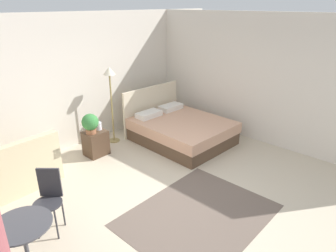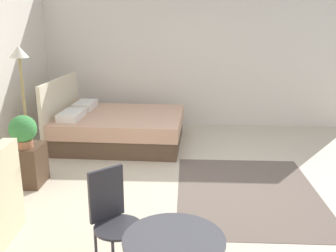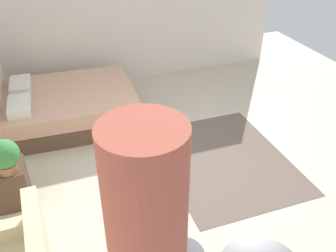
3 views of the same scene
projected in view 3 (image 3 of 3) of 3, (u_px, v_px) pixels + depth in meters
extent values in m
cube|color=beige|center=(187.00, 166.00, 5.21)|extent=(9.18, 9.08, 0.02)
cube|color=silver|center=(126.00, 7.00, 6.91)|extent=(0.12, 6.08, 2.83)
cube|color=#66564C|center=(224.00, 159.00, 5.31)|extent=(2.21, 1.72, 0.01)
cube|color=brown|center=(72.00, 112.00, 6.16)|extent=(1.73, 2.08, 0.28)
cube|color=tan|center=(70.00, 98.00, 6.03)|extent=(1.77, 2.12, 0.24)
cube|color=white|center=(19.00, 106.00, 5.46)|extent=(0.61, 0.34, 0.12)
cube|color=white|center=(20.00, 85.00, 6.04)|extent=(0.61, 0.34, 0.12)
cube|color=beige|center=(5.00, 232.00, 3.50)|extent=(0.16, 0.72, 0.18)
cube|color=#473323|center=(12.00, 184.00, 4.47)|extent=(0.45, 0.38, 0.53)
cylinder|color=#935B3D|center=(8.00, 168.00, 4.23)|extent=(0.20, 0.20, 0.10)
sphere|color=#387F3D|center=(4.00, 154.00, 4.13)|extent=(0.34, 0.34, 0.34)
cylinder|color=silver|center=(2.00, 156.00, 4.38)|extent=(0.14, 0.14, 0.16)
cube|color=#2D2D33|center=(167.00, 230.00, 3.30)|extent=(0.23, 0.25, 0.44)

